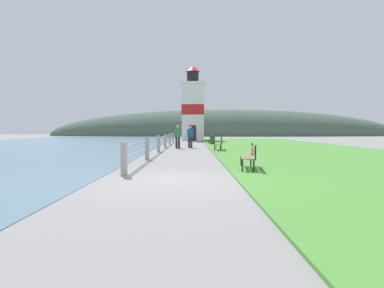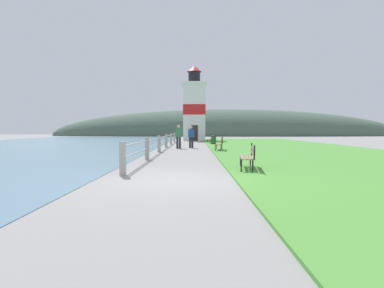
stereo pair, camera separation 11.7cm
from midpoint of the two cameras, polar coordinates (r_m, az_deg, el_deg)
The scene contains 12 objects.
ground_plane at distance 8.56m, azimuth -3.55°, elevation -7.03°, with size 160.00×160.00×0.00m, color gray.
grass_verge at distance 24.52m, azimuth 17.28°, elevation -0.67°, with size 12.00×44.90×0.06m.
water_strip at distance 27.72m, azimuth -32.12°, elevation -0.64°, with size 24.00×71.85×0.01m.
seawall_railing at distance 21.77m, azimuth -5.66°, elevation 0.59°, with size 0.18×24.63×1.08m.
park_bench_near at distance 10.90m, azimuth 10.79°, elevation -2.11°, with size 0.71×1.80×0.94m.
park_bench_midway at distance 20.41m, azimuth 5.26°, elevation 0.20°, with size 0.71×2.00×0.94m.
park_bench_far at distance 30.63m, azimuth 3.55°, elevation 1.07°, with size 0.63×1.96×0.94m.
lighthouse at distance 39.58m, azimuth 0.23°, elevation 6.82°, with size 3.26×3.26×9.76m.
person_strolling at distance 22.90m, azimuth -2.71°, elevation 1.57°, with size 0.46×0.28×1.79m.
person_by_railing at distance 23.55m, azimuth -0.30°, elevation 1.52°, with size 0.46×0.31×1.73m.
trash_bin at distance 28.62m, azimuth 3.97°, elevation 0.71°, with size 0.54×0.54×0.84m.
distant_hillside at distance 68.78m, azimuth 6.40°, elevation 1.56°, with size 80.00×16.00×12.00m.
Camera 1 is at (0.49, -8.42, 1.46)m, focal length 28.00 mm.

